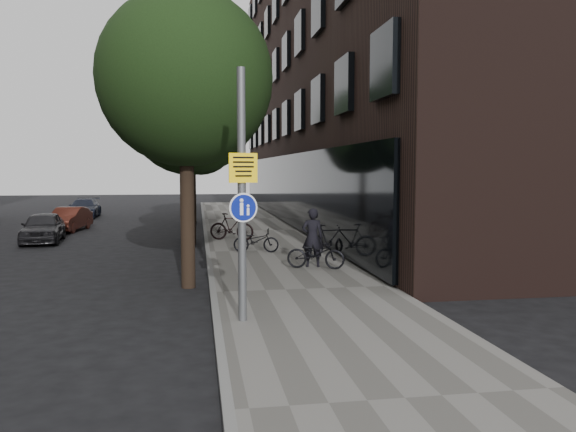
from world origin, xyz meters
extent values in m
plane|color=black|center=(0.00, 0.00, 0.00)|extent=(120.00, 120.00, 0.00)
cube|color=slate|center=(0.25, 10.00, 0.06)|extent=(4.50, 60.00, 0.12)
cube|color=slate|center=(-2.00, 10.00, 0.07)|extent=(0.15, 60.00, 0.13)
cube|color=black|center=(8.50, 22.00, 9.00)|extent=(12.00, 40.00, 18.00)
cylinder|color=black|center=(-2.60, 4.50, 1.60)|extent=(0.36, 0.36, 3.20)
sphere|color=black|center=(-2.60, 4.50, 5.30)|extent=(4.40, 4.40, 4.40)
sphere|color=black|center=(-2.20, 5.30, 4.30)|extent=(2.64, 2.64, 2.64)
cylinder|color=black|center=(-2.60, 13.00, 1.60)|extent=(0.36, 0.36, 3.20)
sphere|color=black|center=(-2.60, 13.00, 5.30)|extent=(5.00, 5.00, 5.00)
sphere|color=black|center=(-2.20, 13.80, 4.30)|extent=(3.00, 3.00, 3.00)
cylinder|color=black|center=(-2.60, 22.00, 1.60)|extent=(0.36, 0.36, 3.20)
sphere|color=black|center=(-2.60, 22.00, 5.30)|extent=(5.00, 5.00, 5.00)
sphere|color=black|center=(-2.20, 22.80, 4.30)|extent=(3.00, 3.00, 3.00)
cylinder|color=#595B5E|center=(-1.51, 0.69, 2.53)|extent=(0.16, 0.16, 4.82)
cube|color=yellow|center=(-1.51, 0.69, 3.06)|extent=(0.55, 0.16, 0.56)
cylinder|color=navy|center=(-1.51, 0.69, 2.32)|extent=(0.48, 0.13, 0.49)
cylinder|color=white|center=(-1.51, 0.69, 2.32)|extent=(0.55, 0.14, 0.56)
imported|color=black|center=(1.04, 6.36, 1.00)|extent=(0.70, 0.52, 1.77)
imported|color=black|center=(1.07, 6.04, 0.57)|extent=(1.81, 1.15, 0.90)
imported|color=black|center=(2.00, 8.19, 0.67)|extent=(1.89, 0.82, 1.10)
imported|color=black|center=(-0.32, 9.58, 0.54)|extent=(1.68, 0.87, 0.84)
imported|color=black|center=(-0.97, 13.10, 0.68)|extent=(1.93, 1.14, 1.12)
imported|color=black|center=(-8.71, 14.56, 0.64)|extent=(1.91, 3.89, 1.28)
imported|color=#4C1E15|center=(-8.62, 18.93, 0.59)|extent=(1.72, 3.70, 1.17)
imported|color=black|center=(-9.38, 26.73, 0.60)|extent=(1.84, 4.22, 1.21)
camera|label=1|loc=(-2.34, -9.96, 3.04)|focal=35.00mm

